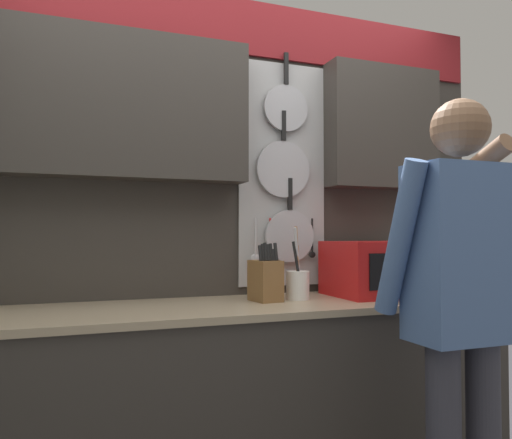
% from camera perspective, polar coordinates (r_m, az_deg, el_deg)
% --- Properties ---
extents(base_cabinet_counter, '(2.34, 0.63, 0.92)m').
position_cam_1_polar(base_cabinet_counter, '(2.36, -0.04, -20.73)').
color(base_cabinet_counter, '#38332D').
rests_on(base_cabinet_counter, ground_plane).
extents(back_wall_unit, '(2.91, 0.20, 2.44)m').
position_cam_1_polar(back_wall_unit, '(2.51, -2.75, 4.27)').
color(back_wall_unit, '#38332D').
rests_on(back_wall_unit, ground_plane).
extents(microwave, '(0.49, 0.39, 0.27)m').
position_cam_1_polar(microwave, '(2.59, 13.98, -5.44)').
color(microwave, red).
rests_on(microwave, base_cabinet_counter).
extents(knife_block, '(0.13, 0.16, 0.27)m').
position_cam_1_polar(knife_block, '(2.30, 1.09, -6.88)').
color(knife_block, brown).
rests_on(knife_block, base_cabinet_counter).
extents(utensil_crock, '(0.11, 0.11, 0.34)m').
position_cam_1_polar(utensil_crock, '(2.37, 4.78, -7.17)').
color(utensil_crock, white).
rests_on(utensil_crock, base_cabinet_counter).
extents(person, '(0.54, 0.64, 1.72)m').
position_cam_1_polar(person, '(1.97, 22.25, -7.36)').
color(person, '#383842').
rests_on(person, ground_plane).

